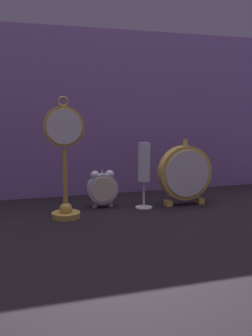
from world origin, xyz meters
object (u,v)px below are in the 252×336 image
pocket_watch_on_stand (65,160)px  alarm_clock_twin_bell (102,187)px  champagne_flute (144,167)px  mantel_clock_silver (185,173)px

pocket_watch_on_stand → alarm_clock_twin_bell: (0.13, 0.09, -0.10)m
pocket_watch_on_stand → champagne_flute: (0.26, 0.04, -0.04)m
pocket_watch_on_stand → champagne_flute: pocket_watch_on_stand is taller
mantel_clock_silver → pocket_watch_on_stand: bearing=-174.1°
pocket_watch_on_stand → mantel_clock_silver: bearing=5.9°
alarm_clock_twin_bell → champagne_flute: bearing=-19.7°
pocket_watch_on_stand → alarm_clock_twin_bell: bearing=33.5°
alarm_clock_twin_bell → champagne_flute: 0.15m
alarm_clock_twin_bell → mantel_clock_silver: bearing=-9.6°
alarm_clock_twin_bell → champagne_flute: (0.13, -0.04, 0.07)m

